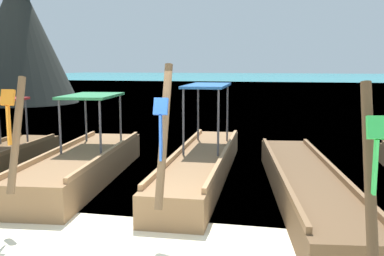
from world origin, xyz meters
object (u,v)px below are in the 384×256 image
Objects in this scene: longtail_boat_green_ribbon at (306,185)px; karst_rock at (17,40)px; longtail_boat_orange_ribbon at (84,164)px; longtail_boat_blue_ribbon at (202,163)px.

karst_rock is at bearing 135.02° from longtail_boat_green_ribbon.
longtail_boat_orange_ribbon is 0.81× the size of longtail_boat_green_ribbon.
karst_rock reaches higher than longtail_boat_blue_ribbon.
karst_rock reaches higher than longtail_boat_orange_ribbon.
karst_rock is (-13.21, 17.59, 3.83)m from longtail_boat_orange_ribbon.
longtail_boat_blue_ribbon is 23.40m from karst_rock.
longtail_boat_orange_ribbon is 4.85m from longtail_boat_green_ribbon.
longtail_boat_orange_ribbon is 0.69× the size of karst_rock.
longtail_boat_green_ribbon is (2.27, -1.19, -0.06)m from longtail_boat_blue_ribbon.
longtail_boat_orange_ribbon is 0.81× the size of longtail_boat_blue_ribbon.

